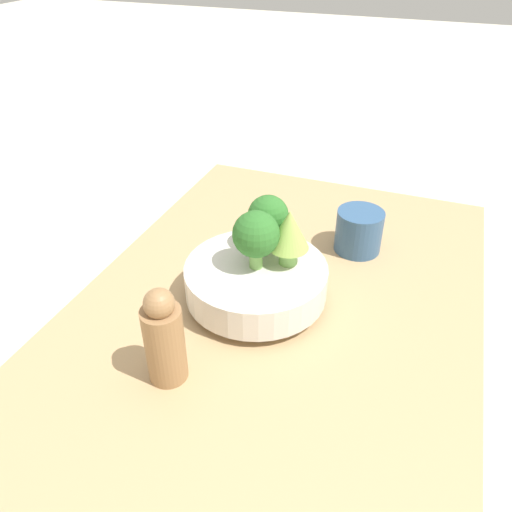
# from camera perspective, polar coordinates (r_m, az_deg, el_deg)

# --- Properties ---
(ground_plane) EXTENTS (6.00, 6.00, 0.00)m
(ground_plane) POSITION_cam_1_polar(r_m,az_deg,el_deg) (0.80, 1.25, -9.03)
(ground_plane) COLOR beige
(table) EXTENTS (1.00, 0.63, 0.03)m
(table) POSITION_cam_1_polar(r_m,az_deg,el_deg) (0.79, 1.26, -8.18)
(table) COLOR tan
(table) RESTS_ON ground_plane
(bowl) EXTENTS (0.22, 0.22, 0.07)m
(bowl) POSITION_cam_1_polar(r_m,az_deg,el_deg) (0.79, 0.00, -2.85)
(bowl) COLOR silver
(bowl) RESTS_ON table
(broccoli_floret_center) EXTENTS (0.07, 0.07, 0.10)m
(broccoli_floret_center) POSITION_cam_1_polar(r_m,az_deg,el_deg) (0.74, 0.00, 2.40)
(broccoli_floret_center) COLOR #7AB256
(broccoli_floret_center) RESTS_ON bowl
(broccoli_floret_left) EXTENTS (0.07, 0.07, 0.09)m
(broccoli_floret_left) POSITION_cam_1_polar(r_m,az_deg,el_deg) (0.79, 1.40, 4.46)
(broccoli_floret_left) COLOR #7AB256
(broccoli_floret_left) RESTS_ON bowl
(romanesco_piece_far) EXTENTS (0.06, 0.06, 0.09)m
(romanesco_piece_far) POSITION_cam_1_polar(r_m,az_deg,el_deg) (0.75, 3.80, 2.77)
(romanesco_piece_far) COLOR #7AB256
(romanesco_piece_far) RESTS_ON bowl
(cup) EXTENTS (0.08, 0.08, 0.08)m
(cup) POSITION_cam_1_polar(r_m,az_deg,el_deg) (0.93, 11.67, 2.82)
(cup) COLOR #33567F
(cup) RESTS_ON table
(pepper_mill) EXTENTS (0.05, 0.05, 0.15)m
(pepper_mill) POSITION_cam_1_polar(r_m,az_deg,el_deg) (0.66, -10.47, -9.21)
(pepper_mill) COLOR #997047
(pepper_mill) RESTS_ON table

